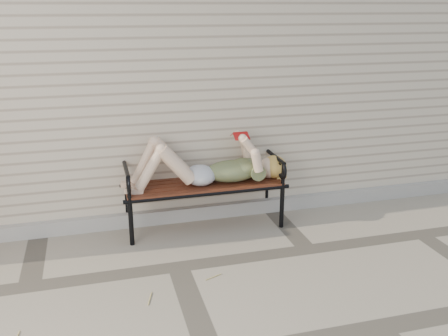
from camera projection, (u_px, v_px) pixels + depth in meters
name	position (u px, v px, depth m)	size (l,w,h in m)	color
ground	(178.00, 267.00, 4.44)	(80.00, 80.00, 0.00)	gray
house_wall	(135.00, 60.00, 6.72)	(8.00, 4.00, 3.00)	#C4B399
foundation_strip	(162.00, 216.00, 5.30)	(8.00, 0.10, 0.15)	#9F9890
garden_bench	(201.00, 165.00, 5.16)	(1.76, 0.70, 1.14)	black
reading_woman	(206.00, 166.00, 5.02)	(1.66, 0.38, 0.52)	#0A3C4B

